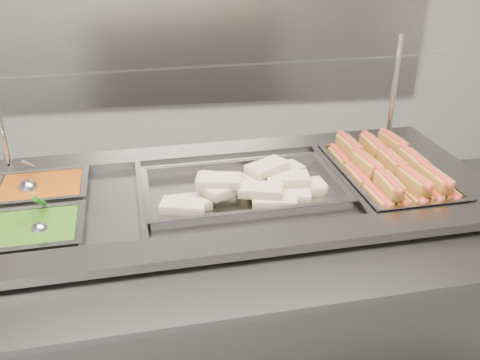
{
  "coord_description": "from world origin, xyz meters",
  "views": [
    {
      "loc": [
        -0.32,
        -1.24,
        1.82
      ],
      "look_at": [
        -0.08,
        0.49,
        0.95
      ],
      "focal_mm": 40.0,
      "sensor_mm": 36.0,
      "label": 1
    }
  ],
  "objects": [
    {
      "name": "sneeze_guard",
      "position": [
        -0.15,
        0.71,
        1.3
      ],
      "size": [
        1.71,
        0.43,
        0.45
      ],
      "color": "silver",
      "rests_on": "steam_counter"
    },
    {
      "name": "tray_rail",
      "position": [
        -0.09,
        -0.04,
        0.87
      ],
      "size": [
        1.86,
        0.52,
        0.05
      ],
      "color": "slate",
      "rests_on": "steam_counter"
    },
    {
      "name": "back_panel",
      "position": [
        0.0,
        2.45,
        1.2
      ],
      "size": [
        3.0,
        0.04,
        1.2
      ],
      "primitive_type": "cube",
      "color": "gray",
      "rests_on": "ground"
    },
    {
      "name": "pan_wraps",
      "position": [
        -0.07,
        0.49,
        0.9
      ],
      "size": [
        0.73,
        0.46,
        0.07
      ],
      "color": "gray",
      "rests_on": "steam_counter"
    },
    {
      "name": "serving_spoon",
      "position": [
        -0.75,
        0.28,
        0.93
      ],
      "size": [
        0.06,
        0.18,
        0.14
      ],
      "color": "silver",
      "rests_on": "pan_peas"
    },
    {
      "name": "steam_counter",
      "position": [
        -0.13,
        0.48,
        0.46
      ],
      "size": [
        1.99,
        1.0,
        0.93
      ],
      "color": "slate",
      "rests_on": "ground"
    },
    {
      "name": "ladle",
      "position": [
        -0.85,
        0.56,
        0.93
      ],
      "size": [
        0.07,
        0.2,
        0.15
      ],
      "color": "silver",
      "rests_on": "pan_beans"
    },
    {
      "name": "pan_hotdogs",
      "position": [
        0.51,
        0.53,
        0.88
      ],
      "size": [
        0.39,
        0.59,
        0.1
      ],
      "color": "gray",
      "rests_on": "steam_counter"
    },
    {
      "name": "pan_peas",
      "position": [
        -0.78,
        0.28,
        0.88
      ],
      "size": [
        0.33,
        0.27,
        0.1
      ],
      "color": "gray",
      "rests_on": "steam_counter"
    },
    {
      "name": "pan_beans",
      "position": [
        -0.81,
        0.58,
        0.88
      ],
      "size": [
        0.33,
        0.27,
        0.1
      ],
      "color": "gray",
      "rests_on": "steam_counter"
    },
    {
      "name": "hotdogs_in_buns",
      "position": [
        0.5,
        0.52,
        0.93
      ],
      "size": [
        0.35,
        0.55,
        0.12
      ],
      "color": "#A46722",
      "rests_on": "pan_hotdogs"
    },
    {
      "name": "tortilla_wraps",
      "position": [
        -0.03,
        0.46,
        0.94
      ],
      "size": [
        0.62,
        0.33,
        0.1
      ],
      "color": "#CCB889",
      "rests_on": "pan_wraps"
    }
  ]
}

